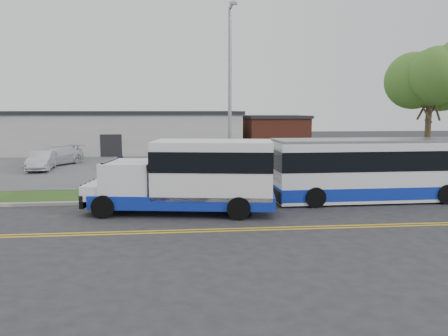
{
  "coord_description": "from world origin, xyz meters",
  "views": [
    {
      "loc": [
        0.37,
        -19.78,
        4.46
      ],
      "look_at": [
        2.57,
        1.58,
        1.6
      ],
      "focal_mm": 35.0,
      "sensor_mm": 36.0,
      "label": 1
    }
  ],
  "objects": [
    {
      "name": "parked_car_b",
      "position": [
        -9.51,
        15.94,
        0.84
      ],
      "size": [
        4.42,
        5.43,
        1.48
      ],
      "primitive_type": "imported",
      "rotation": [
        0.0,
        0.0,
        -0.55
      ],
      "color": "silver",
      "rests_on": "parking_lot"
    },
    {
      "name": "verge",
      "position": [
        0.0,
        2.9,
        0.05
      ],
      "size": [
        80.0,
        3.3,
        0.1
      ],
      "primitive_type": "cube",
      "color": "#2C4A18",
      "rests_on": "ground"
    },
    {
      "name": "shuttle_bus",
      "position": [
        1.01,
        -0.99,
        1.68
      ],
      "size": [
        8.5,
        3.86,
        3.15
      ],
      "rotation": [
        0.0,
        0.0,
        -0.16
      ],
      "color": "#0E279D",
      "rests_on": "ground"
    },
    {
      "name": "lane_line_north",
      "position": [
        0.0,
        -3.85,
        0.01
      ],
      "size": [
        70.0,
        0.12,
        0.01
      ],
      "primitive_type": "cube",
      "color": "gold",
      "rests_on": "ground"
    },
    {
      "name": "transit_bus",
      "position": [
        10.41,
        0.6,
        1.55
      ],
      "size": [
        11.06,
        2.79,
        3.06
      ],
      "rotation": [
        0.0,
        0.0,
        0.01
      ],
      "color": "silver",
      "rests_on": "ground"
    },
    {
      "name": "grocery_bag_right",
      "position": [
        -2.54,
        4.25,
        0.26
      ],
      "size": [
        0.32,
        0.32,
        0.32
      ],
      "primitive_type": "sphere",
      "color": "white",
      "rests_on": "verge"
    },
    {
      "name": "streetlight_near",
      "position": [
        3.0,
        2.73,
        5.23
      ],
      "size": [
        0.35,
        1.53,
        9.5
      ],
      "color": "gray",
      "rests_on": "verge"
    },
    {
      "name": "lane_line_south",
      "position": [
        0.0,
        -4.15,
        0.01
      ],
      "size": [
        70.0,
        0.12,
        0.01
      ],
      "primitive_type": "cube",
      "color": "gold",
      "rests_on": "ground"
    },
    {
      "name": "brick_wing",
      "position": [
        10.5,
        26.0,
        1.96
      ],
      "size": [
        6.3,
        7.3,
        3.9
      ],
      "color": "brown",
      "rests_on": "ground"
    },
    {
      "name": "grocery_bag_left",
      "position": [
        -3.14,
        3.75,
        0.26
      ],
      "size": [
        0.32,
        0.32,
        0.32
      ],
      "primitive_type": "sphere",
      "color": "white",
      "rests_on": "verge"
    },
    {
      "name": "pedestrian",
      "position": [
        -2.84,
        4.0,
        1.09
      ],
      "size": [
        0.86,
        0.76,
        1.97
      ],
      "primitive_type": "imported",
      "rotation": [
        0.0,
        0.0,
        3.65
      ],
      "color": "black",
      "rests_on": "verge"
    },
    {
      "name": "curb",
      "position": [
        0.0,
        1.1,
        0.07
      ],
      "size": [
        80.0,
        0.3,
        0.15
      ],
      "primitive_type": "cube",
      "color": "#9E9B93",
      "rests_on": "ground"
    },
    {
      "name": "ground",
      "position": [
        0.0,
        0.0,
        0.0
      ],
      "size": [
        140.0,
        140.0,
        0.0
      ],
      "primitive_type": "plane",
      "color": "#28282B",
      "rests_on": "ground"
    },
    {
      "name": "parked_car_a",
      "position": [
        -9.64,
        13.05,
        0.8
      ],
      "size": [
        1.91,
        4.4,
        1.41
      ],
      "primitive_type": "imported",
      "rotation": [
        0.0,
        0.0,
        0.1
      ],
      "color": "silver",
      "rests_on": "parking_lot"
    },
    {
      "name": "parking_lot",
      "position": [
        0.0,
        17.0,
        0.05
      ],
      "size": [
        80.0,
        25.0,
        0.1
      ],
      "primitive_type": "cube",
      "color": "#4C4C4F",
      "rests_on": "ground"
    },
    {
      "name": "tree_east",
      "position": [
        14.0,
        3.0,
        6.2
      ],
      "size": [
        5.2,
        5.2,
        8.33
      ],
      "color": "#362B1D",
      "rests_on": "verge"
    },
    {
      "name": "commercial_building",
      "position": [
        -6.0,
        27.0,
        2.18
      ],
      "size": [
        25.4,
        10.4,
        4.35
      ],
      "color": "#9E9E99",
      "rests_on": "ground"
    }
  ]
}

